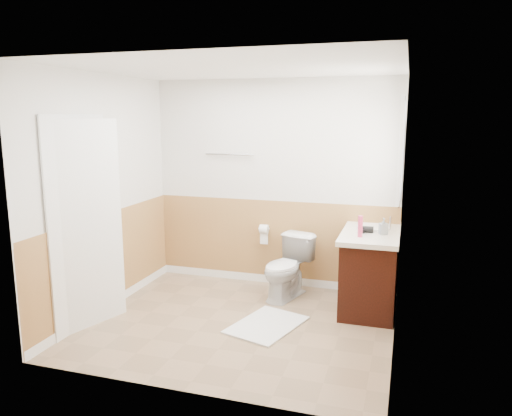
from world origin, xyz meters
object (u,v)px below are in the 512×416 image
(bath_mat, at_px, (267,325))
(soap_dispenser, at_px, (383,226))
(toilet, at_px, (287,268))
(lotion_bottle, at_px, (360,226))
(vanity_cabinet, at_px, (370,271))

(bath_mat, xyz_separation_m, soap_dispenser, (1.05, 0.72, 0.93))
(toilet, xyz_separation_m, lotion_bottle, (0.83, -0.30, 0.60))
(toilet, height_order, soap_dispenser, soap_dispenser)
(toilet, distance_m, soap_dispenser, 1.21)
(bath_mat, bearing_deg, lotion_bottle, 32.57)
(toilet, xyz_separation_m, soap_dispenser, (1.05, -0.11, 0.58))
(toilet, bearing_deg, vanity_cabinet, 16.92)
(bath_mat, height_order, vanity_cabinet, vanity_cabinet)
(vanity_cabinet, distance_m, lotion_bottle, 0.64)
(toilet, xyz_separation_m, bath_mat, (0.00, -0.83, -0.35))
(vanity_cabinet, bearing_deg, lotion_bottle, -108.42)
(soap_dispenser, bearing_deg, toilet, 174.19)
(vanity_cabinet, relative_size, soap_dispenser, 6.37)
(lotion_bottle, bearing_deg, bath_mat, -147.43)
(vanity_cabinet, bearing_deg, toilet, -179.83)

